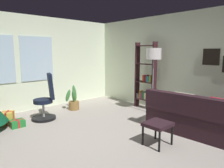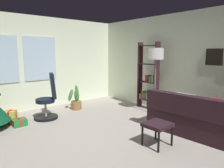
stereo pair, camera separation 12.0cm
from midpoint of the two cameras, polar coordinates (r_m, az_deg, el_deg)
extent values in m
cube|color=#9F968E|center=(3.81, -1.14, -16.80)|extent=(5.18, 6.02, 0.10)
cube|color=silver|center=(6.12, -19.90, 5.38)|extent=(5.18, 0.10, 2.56)
cube|color=silver|center=(6.10, -18.62, 6.64)|extent=(0.90, 0.03, 1.20)
cube|color=silver|center=(5.51, 20.52, 5.01)|extent=(0.10, 6.02, 2.56)
cube|color=black|center=(5.16, 26.90, 6.66)|extent=(0.02, 0.37, 0.37)
cube|color=black|center=(4.49, 23.38, -9.86)|extent=(0.90, 1.90, 0.43)
cube|color=black|center=(4.08, 21.81, -5.70)|extent=(0.27, 1.88, 0.38)
cube|color=black|center=(4.79, 14.10, -4.30)|extent=(0.84, 0.17, 0.20)
cube|color=#B31B28|center=(4.03, 28.67, -6.63)|extent=(0.18, 0.41, 0.41)
cube|color=beige|center=(4.28, 19.94, -5.20)|extent=(0.13, 0.40, 0.40)
cube|color=black|center=(3.68, 13.35, -10.84)|extent=(0.44, 0.40, 0.06)
cylinder|color=black|center=(3.52, 13.69, -15.33)|extent=(0.04, 0.04, 0.34)
cylinder|color=black|center=(3.81, 17.07, -13.55)|extent=(0.04, 0.04, 0.34)
cylinder|color=black|center=(3.71, 9.30, -13.90)|extent=(0.04, 0.04, 0.34)
cylinder|color=black|center=(3.99, 12.85, -12.35)|extent=(0.04, 0.04, 0.34)
cube|color=red|center=(5.52, -26.24, -8.02)|extent=(0.36, 0.31, 0.16)
cube|color=#EAD84C|center=(5.52, -26.24, -8.02)|extent=(0.10, 0.25, 0.17)
cube|color=#EAD84C|center=(5.52, -26.24, -8.02)|extent=(0.32, 0.12, 0.17)
cube|color=#1E722D|center=(4.99, -23.51, -9.67)|extent=(0.29, 0.25, 0.15)
cube|color=red|center=(4.99, -23.51, -9.67)|extent=(0.29, 0.04, 0.16)
cube|color=red|center=(4.99, -23.51, -9.67)|extent=(0.04, 0.26, 0.16)
cube|color=gold|center=(5.26, -25.61, -8.15)|extent=(0.35, 0.35, 0.28)
cube|color=#B21919|center=(5.26, -25.61, -8.15)|extent=(0.24, 0.16, 0.29)
cube|color=#B21919|center=(5.26, -25.61, -8.15)|extent=(0.17, 0.25, 0.29)
cylinder|color=black|center=(5.30, -17.06, -8.76)|extent=(0.56, 0.56, 0.06)
cylinder|color=#B2B2B7|center=(5.23, -17.18, -6.43)|extent=(0.05, 0.05, 0.39)
cylinder|color=black|center=(5.19, -17.28, -4.36)|extent=(0.44, 0.44, 0.09)
cube|color=black|center=(5.13, -15.34, -0.44)|extent=(0.26, 0.42, 0.60)
cube|color=#32181C|center=(5.69, 12.82, 1.92)|extent=(0.18, 0.04, 1.86)
cube|color=#32181C|center=(6.06, 8.26, 2.47)|extent=(0.18, 0.04, 1.86)
cube|color=#32181C|center=(5.99, 10.28, -4.28)|extent=(0.18, 0.56, 0.02)
cube|color=#32181C|center=(5.90, 10.42, 0.50)|extent=(0.18, 0.56, 0.02)
cube|color=#32181C|center=(5.84, 10.56, 5.39)|extent=(0.18, 0.56, 0.02)
cube|color=#32181C|center=(5.84, 10.70, 10.33)|extent=(0.18, 0.56, 0.02)
cube|color=#A52717|center=(5.86, 11.99, -3.74)|extent=(0.14, 0.07, 0.15)
cube|color=#204B90|center=(5.90, 11.34, -3.33)|extent=(0.14, 0.08, 0.21)
cube|color=beige|center=(5.96, 10.69, -3.33)|extent=(0.14, 0.06, 0.18)
cube|color=#276235|center=(6.00, 10.17, -3.11)|extent=(0.14, 0.07, 0.21)
cube|color=#77396B|center=(6.04, 9.71, -3.15)|extent=(0.14, 0.04, 0.18)
cube|color=#B8731C|center=(6.07, 9.33, -2.90)|extent=(0.14, 0.04, 0.22)
cube|color=#56464B|center=(6.11, 8.75, -3.15)|extent=(0.17, 0.07, 0.15)
cube|color=olive|center=(5.76, 12.12, 1.39)|extent=(0.16, 0.06, 0.20)
cube|color=#18827F|center=(5.81, 11.49, 1.29)|extent=(0.16, 0.07, 0.17)
cube|color=#592131|center=(5.86, 10.97, 1.50)|extent=(0.14, 0.07, 0.19)
cube|color=#9E2914|center=(5.91, 10.34, 1.54)|extent=(0.15, 0.07, 0.19)
cylinder|color=slate|center=(5.54, 12.13, -7.92)|extent=(0.28, 0.28, 0.03)
cylinder|color=slate|center=(5.39, 12.37, -0.72)|extent=(0.03, 0.03, 1.38)
cylinder|color=silver|center=(5.31, 12.67, 8.14)|extent=(0.37, 0.37, 0.28)
cylinder|color=olive|center=(5.91, -9.21, -5.76)|extent=(0.29, 0.29, 0.23)
ellipsoid|color=#397435|center=(5.87, -10.75, -3.04)|extent=(0.25, 0.14, 0.37)
ellipsoid|color=#397435|center=(5.75, -9.25, -3.20)|extent=(0.19, 0.20, 0.37)
ellipsoid|color=#397435|center=(5.96, -9.03, -2.34)|extent=(0.15, 0.25, 0.46)
camera|label=1|loc=(0.06, -89.08, 0.15)|focal=33.22mm
camera|label=2|loc=(0.06, 90.92, -0.15)|focal=33.22mm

